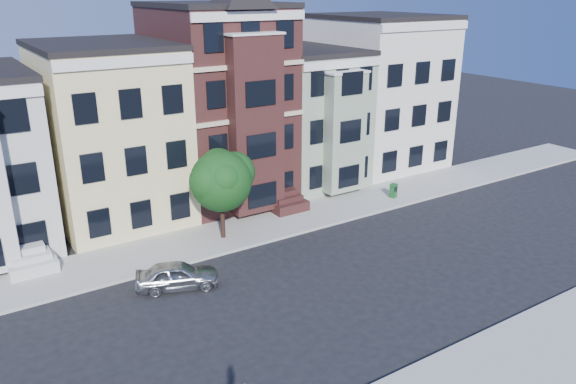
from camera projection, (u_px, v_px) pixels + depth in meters
ground at (359, 282)px, 26.49m from camera, size 120.00×120.00×0.00m
far_sidewalk at (271, 224)px, 32.78m from camera, size 60.00×4.00×0.15m
near_sidewalk at (502, 372)px, 20.15m from camera, size 60.00×4.00×0.15m
house_yellow at (110, 135)px, 32.65m from camera, size 7.00×9.00×10.00m
house_brown at (217, 106)px, 35.89m from camera, size 7.00×9.00×12.00m
house_green at (301, 117)px, 39.72m from camera, size 6.00×9.00×9.00m
house_cream at (377, 93)px, 42.96m from camera, size 8.00×9.00×11.00m
street_tree at (221, 185)px, 29.88m from camera, size 6.82×6.82×6.07m
parked_car at (177, 275)px, 25.75m from camera, size 4.08×2.72×1.29m
newspaper_box at (393, 191)px, 36.67m from camera, size 0.51×0.47×0.93m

